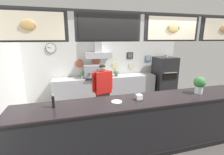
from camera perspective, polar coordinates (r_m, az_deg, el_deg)
name	(u,v)px	position (r m, az deg, el deg)	size (l,w,h in m)	color
ground_plane	(132,134)	(4.03, 6.93, -19.17)	(6.66, 6.66, 0.00)	#3F3A38
back_wall_assembly	(106,59)	(5.68, -1.97, 6.51)	(5.55, 3.00, 2.77)	gray
service_counter	(142,124)	(3.40, 10.33, -15.80)	(4.75, 0.75, 1.04)	black
back_prep_counter	(106,89)	(5.70, -2.12, -4.12)	(3.52, 0.54, 0.89)	#B7BABF
pizza_oven	(164,77)	(6.38, 17.82, 0.09)	(0.73, 0.72, 1.60)	#232326
shop_worker	(103,92)	(4.24, -3.28, -5.08)	(0.56, 0.31, 1.54)	#232328
espresso_machine	(92,72)	(5.42, -7.04, 2.08)	(0.52, 0.50, 0.42)	#A3A5AD
potted_thyme	(116,73)	(5.62, 1.48, 1.72)	(0.19, 0.19, 0.22)	#4C4C51
potted_basil	(83,74)	(5.45, -10.24, 1.10)	(0.17, 0.17, 0.22)	beige
condiment_plate	(117,102)	(3.00, 1.64, -8.47)	(0.20, 0.20, 0.01)	white
pepper_grinder	(53,101)	(2.91, -19.91, -7.75)	(0.04, 0.04, 0.23)	black
basil_vase	(199,84)	(3.86, 28.30, -2.17)	(0.24, 0.24, 0.36)	silver
napkin_holder	(139,97)	(3.13, 9.41, -6.88)	(0.13, 0.13, 0.12)	#262628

